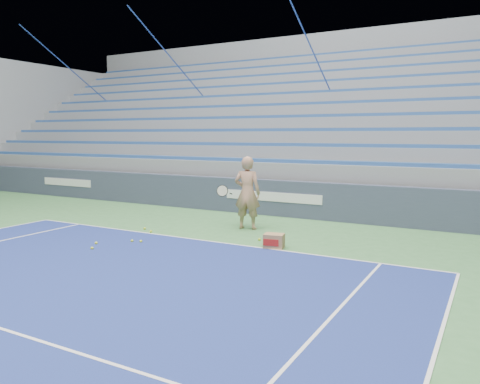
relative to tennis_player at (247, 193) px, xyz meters
name	(u,v)px	position (x,y,z in m)	size (l,w,h in m)	color
sponsor_barrier	(274,198)	(-0.25, 2.26, -0.42)	(30.00, 0.32, 1.10)	#373F54
bleachers	(333,138)	(-0.25, 7.98, 1.39)	(31.00, 9.15, 7.30)	gray
tennis_player	(247,193)	(0.00, 0.00, 0.00)	(0.99, 0.91, 1.93)	tan
ball_box	(274,241)	(1.52, -1.59, -0.80)	(0.48, 0.40, 0.32)	#977449
tennis_ball_0	(145,228)	(-2.31, -1.40, -0.93)	(0.07, 0.07, 0.07)	#D3E62F
tennis_ball_1	(132,241)	(-1.62, -2.66, -0.93)	(0.07, 0.07, 0.07)	#D3E62F
tennis_ball_2	(259,239)	(0.91, -1.10, -0.93)	(0.07, 0.07, 0.07)	#D3E62F
tennis_ball_3	(141,241)	(-1.40, -2.60, -0.93)	(0.07, 0.07, 0.07)	#D3E62F
tennis_ball_4	(151,231)	(-1.92, -1.62, -0.93)	(0.07, 0.07, 0.07)	#D3E62F
tennis_ball_5	(96,243)	(-2.18, -3.23, -0.93)	(0.07, 0.07, 0.07)	#D3E62F
tennis_ball_6	(92,248)	(-1.89, -3.63, -0.93)	(0.07, 0.07, 0.07)	#D3E62F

